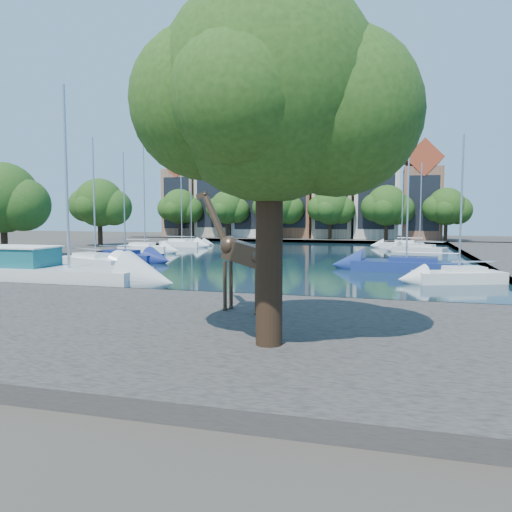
# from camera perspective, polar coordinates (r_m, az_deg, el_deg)

# --- Properties ---
(ground) EXTENTS (160.00, 160.00, 0.00)m
(ground) POSITION_cam_1_polar(r_m,az_deg,el_deg) (26.09, -9.85, -4.88)
(ground) COLOR #38332B
(ground) RESTS_ON ground
(water_basin) EXTENTS (38.00, 50.00, 0.08)m
(water_basin) POSITION_cam_1_polar(r_m,az_deg,el_deg) (48.69, 2.28, -0.19)
(water_basin) COLOR black
(water_basin) RESTS_ON ground
(near_quay) EXTENTS (50.00, 14.00, 0.50)m
(near_quay) POSITION_cam_1_polar(r_m,az_deg,el_deg) (20.06, -18.49, -7.32)
(near_quay) COLOR #47423D
(near_quay) RESTS_ON ground
(far_quay) EXTENTS (60.00, 16.00, 0.50)m
(far_quay) POSITION_cam_1_polar(r_m,az_deg,el_deg) (80.10, 7.51, 1.96)
(far_quay) COLOR #47423D
(far_quay) RESTS_ON ground
(left_quay) EXTENTS (14.00, 52.00, 0.50)m
(left_quay) POSITION_cam_1_polar(r_m,az_deg,el_deg) (59.54, -21.85, 0.60)
(left_quay) COLOR #47423D
(left_quay) RESTS_ON ground
(plane_tree) EXTENTS (8.32, 6.40, 10.62)m
(plane_tree) POSITION_cam_1_polar(r_m,az_deg,el_deg) (14.97, 2.00, 17.46)
(plane_tree) COLOR #332114
(plane_tree) RESTS_ON near_quay
(townhouse_west_end) EXTENTS (5.44, 9.18, 14.93)m
(townhouse_west_end) POSITION_cam_1_polar(r_m,az_deg,el_deg) (86.26, -7.86, 6.89)
(townhouse_west_end) COLOR #8D664D
(townhouse_west_end) RESTS_ON far_quay
(townhouse_west_mid) EXTENTS (5.94, 9.18, 16.79)m
(townhouse_west_mid) POSITION_cam_1_polar(r_m,az_deg,el_deg) (84.11, -4.08, 7.57)
(townhouse_west_mid) COLOR tan
(townhouse_west_mid) RESTS_ON far_quay
(townhouse_west_inner) EXTENTS (6.43, 9.18, 15.15)m
(townhouse_west_inner) POSITION_cam_1_polar(r_m,az_deg,el_deg) (82.13, 0.23, 7.03)
(townhouse_west_inner) COLOR silver
(townhouse_west_inner) RESTS_ON far_quay
(townhouse_center) EXTENTS (5.44, 9.18, 16.93)m
(townhouse_center) POSITION_cam_1_polar(r_m,az_deg,el_deg) (80.72, 4.73, 7.77)
(townhouse_center) COLOR brown
(townhouse_center) RESTS_ON far_quay
(townhouse_east_inner) EXTENTS (5.94, 9.18, 15.79)m
(townhouse_east_inner) POSITION_cam_1_polar(r_m,az_deg,el_deg) (79.79, 9.00, 7.30)
(townhouse_east_inner) COLOR tan
(townhouse_east_inner) RESTS_ON far_quay
(townhouse_east_mid) EXTENTS (6.43, 9.18, 16.65)m
(townhouse_east_mid) POSITION_cam_1_polar(r_m,az_deg,el_deg) (79.34, 13.71, 7.50)
(townhouse_east_mid) COLOR beige
(townhouse_east_mid) RESTS_ON far_quay
(townhouse_east_end) EXTENTS (5.44, 9.18, 14.43)m
(townhouse_east_end) POSITION_cam_1_polar(r_m,az_deg,el_deg) (79.35, 18.43, 6.67)
(townhouse_east_end) COLOR brown
(townhouse_east_end) RESTS_ON far_quay
(far_tree_far_west) EXTENTS (7.28, 5.60, 7.68)m
(far_tree_far_west) POSITION_cam_1_polar(r_m,az_deg,el_deg) (80.74, -8.67, 5.47)
(far_tree_far_west) COLOR #332114
(far_tree_far_west) RESTS_ON far_quay
(far_tree_west) EXTENTS (6.76, 5.20, 7.36)m
(far_tree_west) POSITION_cam_1_polar(r_m,az_deg,el_deg) (77.82, -3.26, 5.46)
(far_tree_west) COLOR #332114
(far_tree_west) RESTS_ON far_quay
(far_tree_mid_west) EXTENTS (7.80, 6.00, 8.00)m
(far_tree_mid_west) POSITION_cam_1_polar(r_m,az_deg,el_deg) (75.64, 2.52, 5.64)
(far_tree_mid_west) COLOR #332114
(far_tree_mid_west) RESTS_ON far_quay
(far_tree_mid_east) EXTENTS (7.02, 5.40, 7.52)m
(far_tree_mid_east) POSITION_cam_1_polar(r_m,az_deg,el_deg) (74.26, 8.57, 5.48)
(far_tree_mid_east) COLOR #332114
(far_tree_mid_east) RESTS_ON far_quay
(far_tree_east) EXTENTS (7.54, 5.80, 7.84)m
(far_tree_east) POSITION_cam_1_polar(r_m,az_deg,el_deg) (73.73, 14.79, 5.45)
(far_tree_east) COLOR #332114
(far_tree_east) RESTS_ON far_quay
(far_tree_far_east) EXTENTS (6.76, 5.20, 7.36)m
(far_tree_far_east) POSITION_cam_1_polar(r_m,az_deg,el_deg) (74.06, 21.00, 5.16)
(far_tree_far_east) COLOR #332114
(far_tree_far_east) RESTS_ON far_quay
(side_tree_left_near) EXTENTS (7.80, 6.00, 8.20)m
(side_tree_left_near) POSITION_cam_1_polar(r_m,az_deg,el_deg) (47.54, -26.89, 5.73)
(side_tree_left_near) COLOR #332114
(side_tree_left_near) RESTS_ON left_quay
(side_tree_left_far) EXTENTS (7.28, 5.60, 7.88)m
(side_tree_left_far) POSITION_cam_1_polar(r_m,az_deg,el_deg) (60.89, -17.38, 5.66)
(side_tree_left_far) COLOR #332114
(side_tree_left_far) RESTS_ON left_quay
(giraffe_statue) EXTENTS (3.29, 1.33, 4.79)m
(giraffe_statue) POSITION_cam_1_polar(r_m,az_deg,el_deg) (19.85, -1.97, 0.42)
(giraffe_statue) COLOR #3D2C1E
(giraffe_statue) RESTS_ON near_quay
(motorsailer) EXTENTS (12.04, 3.64, 11.66)m
(motorsailer) POSITION_cam_1_polar(r_m,az_deg,el_deg) (32.51, -23.16, -1.54)
(motorsailer) COLOR silver
(motorsailer) RESTS_ON water_basin
(sailboat_left_a) EXTENTS (7.36, 4.71, 10.29)m
(sailboat_left_a) POSITION_cam_1_polar(r_m,az_deg,el_deg) (42.05, -17.84, -0.40)
(sailboat_left_a) COLOR white
(sailboat_left_a) RESTS_ON water_basin
(sailboat_left_b) EXTENTS (7.06, 3.67, 9.66)m
(sailboat_left_b) POSITION_cam_1_polar(r_m,az_deg,el_deg) (45.95, -14.70, 0.07)
(sailboat_left_b) COLOR navy
(sailboat_left_b) RESTS_ON water_basin
(sailboat_left_c) EXTENTS (5.92, 2.49, 12.42)m
(sailboat_left_c) POSITION_cam_1_polar(r_m,az_deg,el_deg) (55.53, -12.55, 1.03)
(sailboat_left_c) COLOR white
(sailboat_left_c) RESTS_ON water_basin
(sailboat_left_d) EXTENTS (5.88, 2.84, 9.28)m
(sailboat_left_d) POSITION_cam_1_polar(r_m,az_deg,el_deg) (64.32, -8.47, 1.54)
(sailboat_left_d) COLOR white
(sailboat_left_d) RESTS_ON water_basin
(sailboat_left_e) EXTENTS (4.54, 1.87, 8.74)m
(sailboat_left_e) POSITION_cam_1_polar(r_m,az_deg,el_deg) (67.20, -7.38, 1.66)
(sailboat_left_e) COLOR silver
(sailboat_left_e) RESTS_ON water_basin
(sailboat_right_a) EXTENTS (5.69, 3.58, 9.09)m
(sailboat_right_a) POSITION_cam_1_polar(r_m,az_deg,el_deg) (33.41, 22.17, -1.92)
(sailboat_right_a) COLOR silver
(sailboat_right_a) RESTS_ON water_basin
(sailboat_right_b) EXTENTS (8.07, 3.52, 13.59)m
(sailboat_right_b) POSITION_cam_1_polar(r_m,az_deg,el_deg) (38.86, 16.80, -0.78)
(sailboat_right_b) COLOR navy
(sailboat_right_b) RESTS_ON water_basin
(sailboat_right_c) EXTENTS (5.82, 3.95, 9.70)m
(sailboat_right_c) POSITION_cam_1_polar(r_m,az_deg,el_deg) (56.73, 18.18, 0.87)
(sailboat_right_c) COLOR silver
(sailboat_right_c) RESTS_ON water_basin
(sailboat_right_d) EXTENTS (5.23, 1.85, 8.97)m
(sailboat_right_d) POSITION_cam_1_polar(r_m,az_deg,el_deg) (63.77, 16.29, 1.36)
(sailboat_right_d) COLOR silver
(sailboat_right_d) RESTS_ON water_basin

